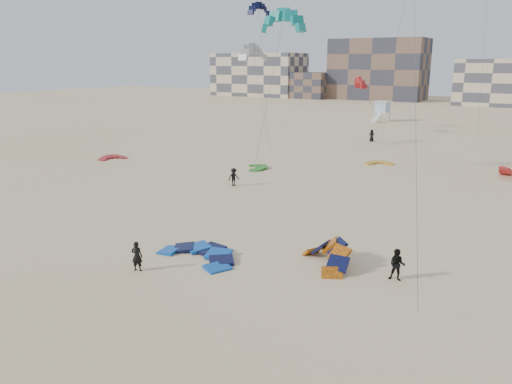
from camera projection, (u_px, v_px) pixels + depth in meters
The scene contains 18 objects.
ground at pixel (150, 268), 28.37m from camera, with size 320.00×320.00×0.00m, color beige.
kite_ground_blue at pixel (199, 257), 29.98m from camera, with size 4.80×5.00×0.69m, color blue, non-canonical shape.
kite_ground_orange at pixel (326, 265), 28.90m from camera, with size 3.92×3.32×2.26m, color orange, non-canonical shape.
kite_ground_red at pixel (113, 159), 60.11m from camera, with size 3.14×3.30×0.69m, color #B30D27, non-canonical shape.
kite_ground_green at pixel (256, 168), 54.85m from camera, with size 3.17×3.35×0.56m, color #2E9021, non-canonical shape.
kite_ground_yellow at pixel (379, 164), 57.14m from camera, with size 2.88×3.03×0.39m, color #C79113, non-canonical shape.
kitesurfer_main at pixel (137, 256), 27.86m from camera, with size 0.63×0.42×1.74m, color black.
kitesurfer_b at pixel (397, 265), 26.62m from camera, with size 0.86×0.67×1.76m, color black.
kitesurfer_c at pixel (234, 177), 46.94m from camera, with size 1.11×0.64×1.71m, color black.
kitesurfer_e at pixel (372, 135), 73.07m from camera, with size 0.85×0.56×1.75m, color black.
kite_fly_teal_a at pixel (283, 23), 45.61m from camera, with size 4.74×5.55×15.22m.
kite_fly_grey at pixel (253, 54), 63.31m from camera, with size 9.20×9.43×12.86m.
kite_fly_navy at pixel (259, 10), 76.56m from camera, with size 6.99×7.49×19.23m.
kite_fly_red at pixel (360, 84), 77.70m from camera, with size 7.01×4.84×8.33m.
lifeguard_tower_far at pixel (382, 111), 97.44m from camera, with size 3.14×5.55×3.90m.
condo_west_a at pixel (259, 75), 169.23m from camera, with size 30.00×15.00×14.00m, color beige.
condo_west_b at pixel (378, 69), 152.09m from camera, with size 28.00×14.00×18.00m, color brown.
condo_fill_left at pixel (310, 85), 158.36m from camera, with size 12.00×10.00×8.00m, color brown.
Camera 1 is at (18.74, -19.45, 11.42)m, focal length 35.00 mm.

